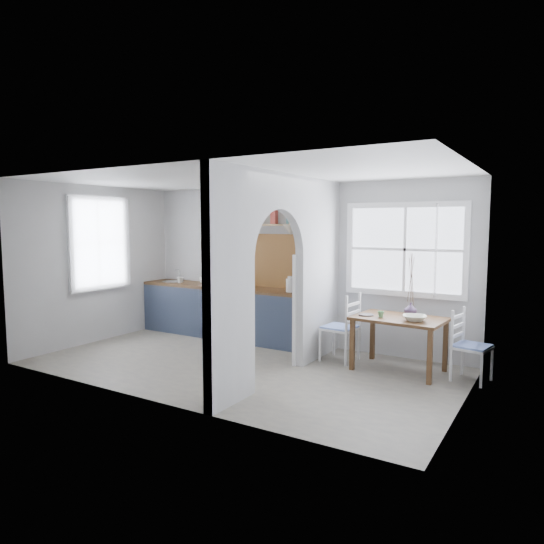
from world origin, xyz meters
The scene contains 26 objects.
floor centered at (0.00, 0.00, 0.00)m, with size 5.80×3.20×0.01m, color gray.
ceiling centered at (0.00, 0.00, 2.60)m, with size 5.80×3.20×0.01m, color beige.
walls centered at (0.00, 0.00, 1.30)m, with size 5.81×3.21×2.60m.
partition centered at (0.70, 0.06, 1.45)m, with size 0.12×3.20×2.60m.
kitchen_window centered at (-2.87, 0.00, 1.65)m, with size 0.10×1.16×1.50m, color white, non-canonical shape.
nook_window centered at (1.80, 1.56, 1.60)m, with size 1.76×0.10×1.30m, color white, non-canonical shape.
counter centered at (-1.13, 1.33, 0.46)m, with size 3.50×0.60×0.90m.
sink centered at (-2.43, 1.30, 0.89)m, with size 0.40×0.40×0.02m, color silver.
backsplash centered at (-0.20, 1.58, 1.35)m, with size 1.65×0.03×0.90m, color #94612E.
shelf centered at (-0.20, 1.49, 2.00)m, with size 1.75×0.20×0.21m.
pendant_lamp centered at (0.15, 1.15, 1.88)m, with size 0.26×0.26×0.16m, color beige.
utensil_rail centered at (0.61, 0.90, 1.45)m, with size 0.02×0.02×0.50m, color silver.
dining_table centered at (1.93, 0.93, 0.36)m, with size 1.16×0.78×0.73m, color brown, non-canonical shape.
chair_left centered at (1.06, 0.98, 0.49)m, with size 0.45×0.45×0.99m, color white, non-canonical shape.
chair_right centered at (2.84, 0.98, 0.45)m, with size 0.41×0.41×0.90m, color white, non-canonical shape.
kettle centered at (0.11, 1.23, 1.02)m, with size 0.21×0.16×0.25m, color silver, non-canonical shape.
mug_a centered at (-2.18, 1.22, 0.95)m, with size 0.12×0.12×0.11m, color silver.
mug_b centered at (-1.82, 1.43, 0.96)m, with size 0.14×0.14×0.11m, color white.
knife_block centered at (-1.12, 1.42, 0.99)m, with size 0.09×0.12×0.19m, color #391E14.
jar centered at (-1.01, 1.38, 0.98)m, with size 0.10×0.10×0.16m, color #858154.
towel_magenta centered at (0.58, 0.97, 0.28)m, with size 0.02×0.03×0.58m, color #CE3A78.
towel_orange centered at (0.58, 0.95, 0.25)m, with size 0.02×0.03×0.45m, color orange.
bowl centered at (2.17, 0.80, 0.76)m, with size 0.30×0.30×0.07m, color silver.
table_cup centered at (1.72, 0.81, 0.77)m, with size 0.09×0.09×0.08m, color #65A96A.
plate centered at (1.50, 0.83, 0.74)m, with size 0.20×0.20×0.02m, color #3A3433.
vase centered at (2.02, 1.13, 0.82)m, with size 0.17×0.17×0.18m, color #453252.
Camera 1 is at (3.77, -5.39, 1.97)m, focal length 32.00 mm.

